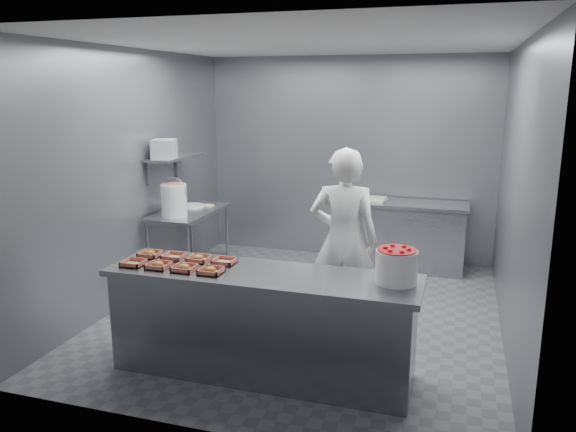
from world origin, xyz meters
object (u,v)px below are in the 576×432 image
Objects in this scene: service_counter at (262,323)px; worker at (344,241)px; prep_table at (190,235)px; glaze_bucket at (174,199)px; strawberry_tub at (396,265)px; appliance at (164,149)px; tray_4 at (150,254)px; tray_6 at (199,258)px; tray_2 at (184,268)px; tray_7 at (224,261)px; back_counter at (408,235)px; tray_5 at (174,256)px; tray_0 at (134,263)px; tray_1 at (159,265)px; tray_3 at (211,270)px.

service_counter is 1.42× the size of worker.
glaze_bucket is at bearing -93.92° from prep_table.
prep_table is 3.71× the size of strawberry_tub.
service_counter is at bearing -59.99° from appliance.
tray_4 is (0.54, -1.81, 0.33)m from prep_table.
worker is (1.09, 0.97, -0.01)m from tray_6.
tray_2 is 0.58× the size of strawberry_tub.
tray_2 is at bearing -131.95° from tray_7.
service_counter is 3.37m from back_counter.
service_counter is 0.99m from tray_5.
glaze_bucket is (-2.75, 1.56, 0.06)m from strawberry_tub.
tray_4 is 1.00× the size of tray_6.
tray_0 is at bearing -120.64° from back_counter.
strawberry_tub is at bearing 7.15° from tray_2.
tray_1 and tray_4 have the same top height.
glaze_bucket is at bearing 120.51° from tray_2.
glaze_bucket is at bearing 135.62° from service_counter.
prep_table is 2.00m from tray_5.
tray_5 is 1.00× the size of tray_7.
strawberry_tub is at bearing -1.65° from tray_5.
tray_5 is 0.10× the size of worker.
tray_5 is (-0.87, 0.14, 0.47)m from service_counter.
tray_2 is 1.00× the size of tray_7.
tray_4 reaches higher than service_counter.
tray_0 is at bearing -159.42° from tray_7.
worker reaches higher than strawberry_tub.
prep_table is 6.40× the size of tray_7.
appliance reaches higher than tray_6.
tray_1 is at bearing -79.42° from appliance.
glaze_bucket is at bearing 124.81° from tray_6.
tray_6 is 0.58× the size of strawberry_tub.
appliance is (-0.95, 1.86, 0.75)m from tray_1.
strawberry_tub is at bearing -86.77° from back_counter.
appliance reaches higher than tray_3.
tray_6 is 0.10× the size of worker.
tray_4 is at bearing 90.64° from tray_0.
tray_3 is (1.26, -2.09, 0.33)m from prep_table.
tray_7 is at bearing 0.00° from tray_5.
tray_2 is 2.34m from appliance.
tray_0 reaches higher than back_counter.
tray_2 reaches higher than tray_5.
appliance is (-1.19, 1.59, 0.75)m from tray_6.
tray_1 is at bearing 180.00° from tray_2.
tray_4 is at bearing 159.42° from tray_3.
tray_1 is 0.27m from tray_5.
service_counter is 1.21m from tray_0.
prep_table is 6.40× the size of tray_6.
worker is 2.48m from appliance.
glaze_bucket reaches higher than tray_6.
tray_7 is at bearing 48.05° from tray_2.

